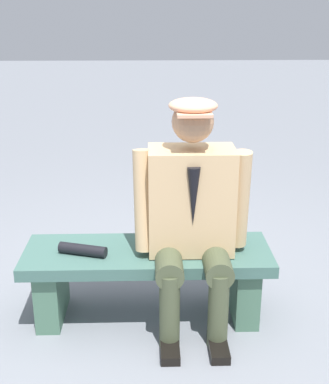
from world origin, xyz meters
TOP-DOWN VIEW (x-y plane):
  - ground_plane at (0.00, 0.00)m, footprint 30.00×30.00m
  - bench at (0.00, 0.00)m, footprint 1.41×0.47m
  - seated_man at (-0.24, 0.06)m, footprint 0.64×0.63m
  - rolled_magazine at (0.36, 0.05)m, footprint 0.28×0.14m

SIDE VIEW (x-z plane):
  - ground_plane at x=0.00m, z-range 0.00..0.00m
  - bench at x=0.00m, z-range 0.08..0.50m
  - rolled_magazine at x=0.36m, z-range 0.42..0.49m
  - seated_man at x=-0.24m, z-range 0.06..1.35m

